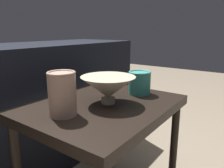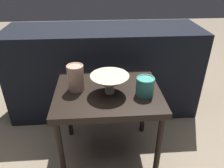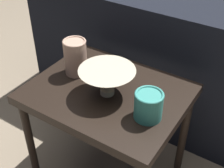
% 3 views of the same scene
% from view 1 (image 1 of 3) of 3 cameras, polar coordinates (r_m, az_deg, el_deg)
% --- Properties ---
extents(table, '(0.64, 0.51, 0.53)m').
position_cam_1_polar(table, '(0.94, -2.32, -8.58)').
color(table, black).
rests_on(table, ground_plane).
extents(couch_backdrop, '(1.59, 0.50, 0.75)m').
position_cam_1_polar(couch_backdrop, '(1.41, -21.97, -5.94)').
color(couch_backdrop, black).
rests_on(couch_backdrop, ground_plane).
extents(bowl, '(0.23, 0.23, 0.11)m').
position_cam_1_polar(bowl, '(0.90, -1.02, -0.89)').
color(bowl, '#B2A88E').
rests_on(bowl, table).
extents(vase_textured_left, '(0.10, 0.10, 0.16)m').
position_cam_1_polar(vase_textured_left, '(0.79, -12.85, -2.35)').
color(vase_textured_left, tan).
rests_on(vase_textured_left, table).
extents(vase_colorful_right, '(0.11, 0.11, 0.11)m').
position_cam_1_polar(vase_colorful_right, '(1.05, 7.20, 0.50)').
color(vase_colorful_right, teal).
rests_on(vase_colorful_right, table).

